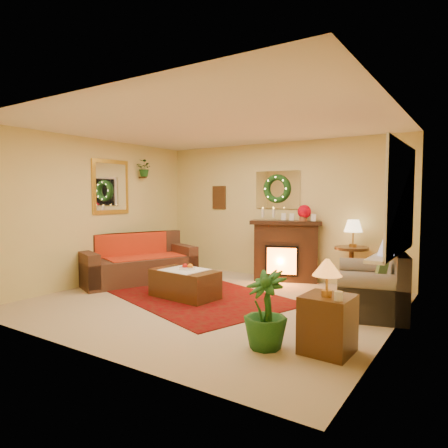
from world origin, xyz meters
The scene contains 31 objects.
floor centered at (0.00, 0.00, 0.00)m, with size 5.00×5.00×0.00m, color beige.
ceiling centered at (0.00, 0.00, 2.60)m, with size 5.00×5.00×0.00m, color white.
wall_back centered at (0.00, 2.25, 1.30)m, with size 5.00×5.00×0.00m, color #EFD88C.
wall_front centered at (0.00, -2.25, 1.30)m, with size 5.00×5.00×0.00m, color #EFD88C.
wall_left centered at (-2.50, 0.00, 1.30)m, with size 4.50×4.50×0.00m, color #EFD88C.
wall_right centered at (2.50, 0.00, 1.30)m, with size 4.50×4.50×0.00m, color #EFD88C.
area_rug centered at (-0.29, 0.15, 0.01)m, with size 2.66×2.00×0.01m, color #591217.
sofa centered at (-1.95, 0.45, 0.43)m, with size 0.90×2.05×0.88m, color brown.
red_throw centered at (-1.97, 0.60, 0.46)m, with size 0.87×1.41×0.02m, color #C60017.
fireplace centered at (0.28, 2.04, 0.55)m, with size 1.15×0.37×1.06m, color black.
poinsettia centered at (0.63, 2.03, 1.30)m, with size 0.24×0.24×0.24m, color #BC0015.
mantel_candle_a centered at (-0.19, 2.00, 1.26)m, with size 0.06×0.06×0.17m, color white.
mantel_candle_b centered at (0.04, 1.99, 1.26)m, with size 0.05×0.05×0.16m, color beige.
mantel_mirror centered at (0.00, 2.23, 1.70)m, with size 0.92×0.02×0.72m, color white.
wreath centered at (0.00, 2.19, 1.72)m, with size 0.55×0.55×0.11m, color #194719.
wall_art centered at (-1.35, 2.23, 1.55)m, with size 0.32×0.03×0.48m, color #381E11.
gold_mirror centered at (-2.48, 0.30, 1.75)m, with size 0.03×0.84×1.00m, color gold.
hanging_plant centered at (-2.34, 1.05, 1.97)m, with size 0.33×0.28×0.36m, color #194719.
loveseat centered at (2.06, 0.90, 0.42)m, with size 0.84×1.46×0.84m, color #877954.
window_frame centered at (2.48, 0.55, 1.55)m, with size 0.03×1.86×1.36m, color white.
window_glass centered at (2.47, 0.55, 1.55)m, with size 0.02×1.70×1.22m, color black.
window_sill centered at (2.38, 0.55, 0.87)m, with size 0.22×1.86×0.04m, color white.
mini_tree centered at (2.41, 0.08, 1.04)m, with size 0.19×0.19×0.28m, color silver.
sill_plant centered at (2.41, 1.21, 1.08)m, with size 0.29×0.23×0.53m, color #1A3714.
side_table_round centered at (1.50, 1.97, 0.33)m, with size 0.56×0.56×0.73m, color black.
lamp_cream centered at (1.51, 2.00, 0.88)m, with size 0.30×0.30×0.47m, color #FFE0A7.
end_table_square centered at (2.07, -0.91, 0.27)m, with size 0.48×0.48×0.58m, color #441D12.
lamp_tiffany centered at (2.06, -0.94, 0.74)m, with size 0.29×0.29×0.43m, color orange.
coffee_table centered at (-0.50, 0.00, 0.21)m, with size 1.04×0.57×0.44m, color black.
fruit_bowl centered at (-0.47, 0.03, 0.45)m, with size 0.25×0.25×0.06m, color white.
floor_palm centered at (1.49, -1.14, 0.45)m, with size 1.36×1.36×2.43m, color #1E4223.
Camera 1 is at (3.34, -4.77, 1.58)m, focal length 32.00 mm.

